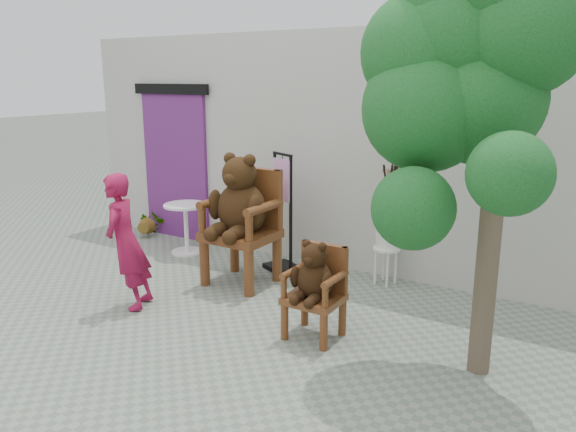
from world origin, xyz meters
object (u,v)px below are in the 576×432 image
object	(u,v)px
cafe_table	(186,223)
stool_bucket	(387,232)
tree	(465,56)
person	(126,242)
display_stand	(283,226)
chair_small	(315,281)
chair_big	(242,210)

from	to	relation	value
cafe_table	stool_bucket	bearing A→B (deg)	6.87
stool_bucket	tree	world-z (taller)	tree
person	display_stand	distance (m)	2.03
stool_bucket	tree	distance (m)	2.70
display_stand	stool_bucket	xyz separation A→B (m)	(1.31, 0.24, 0.06)
tree	cafe_table	bearing A→B (deg)	164.16
cafe_table	display_stand	bearing A→B (deg)	3.73
person	display_stand	size ratio (longest dim) A/B	0.96
cafe_table	stool_bucket	size ratio (longest dim) A/B	0.48
chair_small	display_stand	distance (m)	1.93
stool_bucket	cafe_table	bearing A→B (deg)	-173.13
chair_big	chair_small	world-z (taller)	chair_big
chair_small	cafe_table	world-z (taller)	chair_small
chair_big	stool_bucket	bearing A→B (deg)	30.20
stool_bucket	display_stand	bearing A→B (deg)	-169.51
chair_big	display_stand	distance (m)	0.72
cafe_table	stool_bucket	xyz separation A→B (m)	(2.85, 0.34, 0.20)
person	tree	size ratio (longest dim) A/B	0.41
chair_small	tree	size ratio (longest dim) A/B	0.27
tree	chair_big	bearing A→B (deg)	166.91
person	cafe_table	distance (m)	1.95
chair_small	person	world-z (taller)	person
person	display_stand	xyz separation A→B (m)	(0.77, 1.87, -0.14)
chair_big	person	bearing A→B (deg)	-115.40
display_stand	stool_bucket	bearing A→B (deg)	34.83
stool_bucket	chair_big	bearing A→B (deg)	-149.80
tree	person	bearing A→B (deg)	-168.93
cafe_table	display_stand	size ratio (longest dim) A/B	0.47
display_stand	stool_bucket	size ratio (longest dim) A/B	1.04
chair_small	stool_bucket	size ratio (longest dim) A/B	0.66
chair_small	display_stand	bearing A→B (deg)	131.67
chair_big	display_stand	xyz separation A→B (m)	(0.18, 0.62, -0.32)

